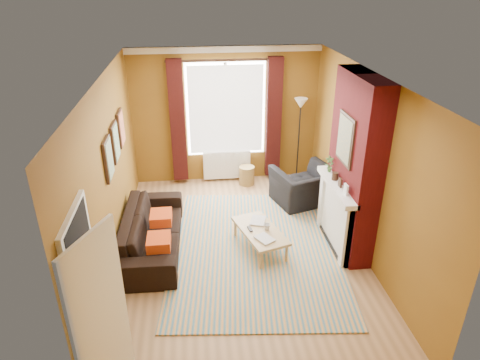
# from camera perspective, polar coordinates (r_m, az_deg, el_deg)

# --- Properties ---
(ground) EXTENTS (5.50, 5.50, 0.00)m
(ground) POSITION_cam_1_polar(r_m,az_deg,el_deg) (7.02, 0.24, -9.37)
(ground) COLOR #966D44
(ground) RESTS_ON ground
(room_walls) EXTENTS (3.82, 5.54, 2.83)m
(room_walls) POSITION_cam_1_polar(r_m,az_deg,el_deg) (6.66, 5.43, 2.18)
(room_walls) COLOR brown
(room_walls) RESTS_ON ground
(striped_rug) EXTENTS (3.02, 3.93, 0.02)m
(striped_rug) POSITION_cam_1_polar(r_m,az_deg,el_deg) (7.05, 2.03, -9.09)
(striped_rug) COLOR teal
(striped_rug) RESTS_ON ground
(sofa) EXTENTS (0.94, 2.25, 0.65)m
(sofa) POSITION_cam_1_polar(r_m,az_deg,el_deg) (7.04, -11.62, -6.67)
(sofa) COLOR black
(sofa) RESTS_ON ground
(armchair) EXTENTS (1.33, 1.24, 0.71)m
(armchair) POSITION_cam_1_polar(r_m,az_deg,el_deg) (8.31, 8.55, -0.83)
(armchair) COLOR black
(armchair) RESTS_ON ground
(coffee_table) EXTENTS (0.84, 1.21, 0.36)m
(coffee_table) POSITION_cam_1_polar(r_m,az_deg,el_deg) (6.89, 2.67, -6.90)
(coffee_table) COLOR tan
(coffee_table) RESTS_ON ground
(wicker_stool) EXTENTS (0.41, 0.41, 0.40)m
(wicker_stool) POSITION_cam_1_polar(r_m,az_deg,el_deg) (9.03, 0.91, 0.63)
(wicker_stool) COLOR olive
(wicker_stool) RESTS_ON ground
(floor_lamp) EXTENTS (0.28, 0.28, 1.82)m
(floor_lamp) POSITION_cam_1_polar(r_m,az_deg,el_deg) (8.77, 8.01, 8.30)
(floor_lamp) COLOR black
(floor_lamp) RESTS_ON ground
(book_a) EXTENTS (0.34, 0.36, 0.03)m
(book_a) POSITION_cam_1_polar(r_m,az_deg,el_deg) (6.57, 2.57, -8.16)
(book_a) COLOR #999999
(book_a) RESTS_ON coffee_table
(book_b) EXTENTS (0.32, 0.37, 0.02)m
(book_b) POSITION_cam_1_polar(r_m,az_deg,el_deg) (7.09, 1.47, -5.35)
(book_b) COLOR #999999
(book_b) RESTS_ON coffee_table
(mug) EXTENTS (0.11, 0.11, 0.10)m
(mug) POSITION_cam_1_polar(r_m,az_deg,el_deg) (6.85, 3.60, -6.26)
(mug) COLOR #999999
(mug) RESTS_ON coffee_table
(tv_remote) EXTENTS (0.08, 0.16, 0.02)m
(tv_remote) POSITION_cam_1_polar(r_m,az_deg,el_deg) (6.86, 1.34, -6.54)
(tv_remote) COLOR #272729
(tv_remote) RESTS_ON coffee_table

